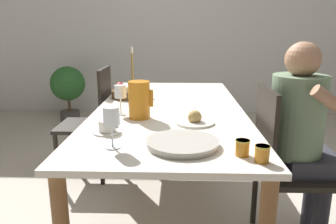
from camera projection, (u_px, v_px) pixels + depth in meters
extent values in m
plane|color=beige|center=(169.00, 205.00, 2.41)|extent=(20.00, 20.00, 0.00)
cube|color=white|center=(175.00, 25.00, 4.76)|extent=(10.00, 0.06, 2.60)
cube|color=silver|center=(169.00, 110.00, 2.23)|extent=(0.98, 2.05, 0.03)
cylinder|color=brown|center=(129.00, 122.00, 3.27)|extent=(0.07, 0.07, 0.71)
cylinder|color=brown|center=(215.00, 122.00, 3.24)|extent=(0.07, 0.07, 0.71)
cylinder|color=black|center=(312.00, 194.00, 2.12)|extent=(0.04, 0.04, 0.43)
cylinder|color=black|center=(255.00, 193.00, 2.14)|extent=(0.04, 0.04, 0.43)
cube|color=black|center=(297.00, 173.00, 1.89)|extent=(0.42, 0.42, 0.03)
cube|color=black|center=(266.00, 131.00, 1.83)|extent=(0.03, 0.39, 0.48)
cylinder|color=black|center=(57.00, 159.00, 2.69)|extent=(0.04, 0.04, 0.43)
cylinder|color=black|center=(71.00, 144.00, 3.04)|extent=(0.04, 0.04, 0.43)
cylinder|color=black|center=(102.00, 160.00, 2.67)|extent=(0.04, 0.04, 0.43)
cylinder|color=black|center=(111.00, 144.00, 3.03)|extent=(0.04, 0.04, 0.43)
cube|color=black|center=(84.00, 126.00, 2.80)|extent=(0.42, 0.42, 0.03)
cube|color=black|center=(105.00, 97.00, 2.73)|extent=(0.03, 0.39, 0.48)
cylinder|color=#33333D|center=(311.00, 198.00, 2.05)|extent=(0.09, 0.09, 0.46)
cylinder|color=#33333D|center=(321.00, 212.00, 1.89)|extent=(0.09, 0.09, 0.46)
cube|color=#33333D|center=(308.00, 162.00, 1.90)|extent=(0.30, 0.34, 0.11)
cylinder|color=slate|center=(297.00, 116.00, 1.84)|extent=(0.30, 0.30, 0.46)
sphere|color=#A37556|center=(303.00, 59.00, 1.76)|extent=(0.19, 0.19, 0.19)
cylinder|color=#A37556|center=(335.00, 105.00, 1.60)|extent=(0.25, 0.06, 0.20)
cylinder|color=orange|center=(139.00, 100.00, 1.95)|extent=(0.13, 0.13, 0.22)
cube|color=orange|center=(152.00, 98.00, 1.94)|extent=(0.02, 0.02, 0.10)
cone|color=orange|center=(130.00, 85.00, 1.93)|extent=(0.04, 0.04, 0.04)
cylinder|color=white|center=(121.00, 114.00, 2.05)|extent=(0.07, 0.07, 0.00)
cylinder|color=white|center=(121.00, 106.00, 2.04)|extent=(0.01, 0.01, 0.10)
cylinder|color=white|center=(120.00, 91.00, 2.02)|extent=(0.07, 0.07, 0.08)
cylinder|color=white|center=(113.00, 147.00, 1.49)|extent=(0.07, 0.07, 0.00)
cylinder|color=white|center=(112.00, 136.00, 1.47)|extent=(0.01, 0.01, 0.11)
cylinder|color=white|center=(111.00, 116.00, 1.45)|extent=(0.07, 0.07, 0.08)
cylinder|color=red|center=(112.00, 120.00, 1.46)|extent=(0.06, 0.06, 0.04)
cylinder|color=silver|center=(107.00, 132.00, 1.70)|extent=(0.15, 0.15, 0.01)
cylinder|color=silver|center=(107.00, 126.00, 1.69)|extent=(0.09, 0.09, 0.06)
cube|color=silver|center=(117.00, 125.00, 1.69)|extent=(0.01, 0.01, 0.03)
cylinder|color=#B7B2A8|center=(182.00, 145.00, 1.50)|extent=(0.33, 0.33, 0.02)
cylinder|color=#B7B2A8|center=(182.00, 141.00, 1.50)|extent=(0.34, 0.34, 0.01)
cylinder|color=silver|center=(195.00, 122.00, 1.87)|extent=(0.23, 0.23, 0.01)
sphere|color=tan|center=(195.00, 117.00, 1.86)|extent=(0.08, 0.08, 0.08)
cylinder|color=#C67A1E|center=(262.00, 154.00, 1.32)|extent=(0.06, 0.06, 0.07)
cylinder|color=gold|center=(263.00, 147.00, 1.32)|extent=(0.06, 0.06, 0.01)
cylinder|color=#C67A1E|center=(242.00, 148.00, 1.39)|extent=(0.06, 0.06, 0.07)
cylinder|color=gold|center=(243.00, 141.00, 1.38)|extent=(0.06, 0.06, 0.01)
cylinder|color=brown|center=(127.00, 94.00, 2.53)|extent=(0.23, 0.23, 0.06)
sphere|color=gold|center=(133.00, 87.00, 2.51)|extent=(0.07, 0.07, 0.07)
sphere|color=red|center=(120.00, 87.00, 2.52)|extent=(0.07, 0.07, 0.07)
cylinder|color=olive|center=(133.00, 90.00, 2.80)|extent=(0.06, 0.06, 0.01)
cylinder|color=olive|center=(132.00, 72.00, 2.75)|extent=(0.02, 0.02, 0.31)
cylinder|color=beige|center=(132.00, 50.00, 2.71)|extent=(0.02, 0.02, 0.05)
cylinder|color=#4C4742|center=(70.00, 116.00, 4.54)|extent=(0.26, 0.26, 0.15)
cylinder|color=brown|center=(69.00, 104.00, 4.49)|extent=(0.04, 0.04, 0.19)
sphere|color=#2D6B2D|center=(68.00, 84.00, 4.42)|extent=(0.46, 0.46, 0.46)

